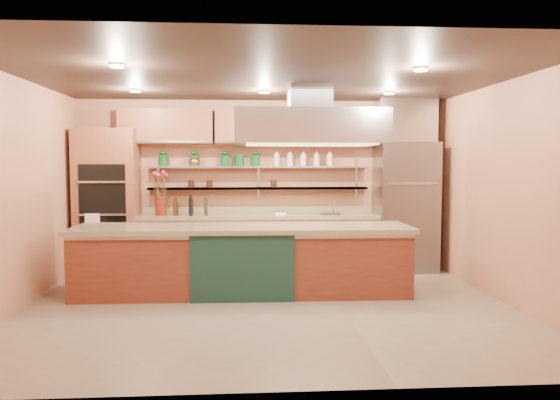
{
  "coord_description": "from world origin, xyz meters",
  "views": [
    {
      "loc": [
        -0.31,
        -6.61,
        1.78
      ],
      "look_at": [
        0.21,
        1.0,
        1.25
      ],
      "focal_mm": 35.0,
      "sensor_mm": 36.0,
      "label": 1
    }
  ],
  "objects": [
    {
      "name": "upper_cabinets",
      "position": [
        0.0,
        2.32,
        2.35
      ],
      "size": [
        4.6,
        0.36,
        0.55
      ],
      "primitive_type": "cube",
      "color": "brown",
      "rests_on": "wall_back"
    },
    {
      "name": "wall_shelf_upper",
      "position": [
        -0.05,
        2.37,
        1.7
      ],
      "size": [
        3.6,
        0.26,
        0.03
      ],
      "primitive_type": "cube",
      "color": "#B5B7BC",
      "rests_on": "wall_back"
    },
    {
      "name": "wall_shelf_lower",
      "position": [
        -0.05,
        2.37,
        1.35
      ],
      "size": [
        3.6,
        0.26,
        0.03
      ],
      "primitive_type": "cube",
      "color": "#B5B7BC",
      "rests_on": "wall_back"
    },
    {
      "name": "oven_stack",
      "position": [
        -2.45,
        2.18,
        1.15
      ],
      "size": [
        0.95,
        0.64,
        2.3
      ],
      "primitive_type": "cube",
      "color": "brown",
      "rests_on": "floor"
    },
    {
      "name": "bar_faucet",
      "position": [
        1.18,
        2.25,
        1.03
      ],
      "size": [
        0.03,
        0.03,
        0.21
      ],
      "primitive_type": "cylinder",
      "rotation": [
        0.0,
        0.0,
        0.09
      ],
      "color": "white",
      "rests_on": "back_counter"
    },
    {
      "name": "back_counter",
      "position": [
        -0.05,
        2.2,
        0.47
      ],
      "size": [
        3.84,
        0.64,
        0.93
      ],
      "primitive_type": "cube",
      "color": "tan",
      "rests_on": "floor"
    },
    {
      "name": "range_hood",
      "position": [
        0.59,
        0.71,
        2.25
      ],
      "size": [
        2.0,
        1.0,
        0.45
      ],
      "primitive_type": "cube",
      "color": "#B5B7BC",
      "rests_on": "ceiling"
    },
    {
      "name": "wall_left",
      "position": [
        -3.0,
        0.0,
        1.4
      ],
      "size": [
        0.04,
        5.0,
        2.8
      ],
      "primitive_type": "cube",
      "color": "#B97857",
      "rests_on": "floor"
    },
    {
      "name": "ceiling_downlights",
      "position": [
        0.0,
        0.2,
        2.77
      ],
      "size": [
        4.0,
        2.8,
        0.02
      ],
      "primitive_type": "cube",
      "color": "#FFE5A5",
      "rests_on": "ceiling"
    },
    {
      "name": "kitchen_scale",
      "position": [
        0.3,
        2.15,
        0.98
      ],
      "size": [
        0.19,
        0.16,
        0.09
      ],
      "primitive_type": "cube",
      "rotation": [
        0.0,
        0.0,
        -0.29
      ],
      "color": "white",
      "rests_on": "back_counter"
    },
    {
      "name": "refrigerator",
      "position": [
        2.35,
        2.14,
        1.05
      ],
      "size": [
        0.95,
        0.72,
        2.1
      ],
      "primitive_type": "cube",
      "color": "slate",
      "rests_on": "floor"
    },
    {
      "name": "floor",
      "position": [
        0.0,
        0.0,
        -0.01
      ],
      "size": [
        6.0,
        5.0,
        0.02
      ],
      "primitive_type": "cube",
      "color": "gray",
      "rests_on": "ground"
    },
    {
      "name": "oil_bottle_cluster",
      "position": [
        -1.26,
        2.15,
        1.07
      ],
      "size": [
        0.85,
        0.27,
        0.27
      ],
      "primitive_type": "cube",
      "rotation": [
        0.0,
        0.0,
        -0.04
      ],
      "color": "black",
      "rests_on": "back_counter"
    },
    {
      "name": "wall_right",
      "position": [
        3.0,
        0.0,
        1.4
      ],
      "size": [
        0.04,
        5.0,
        2.8
      ],
      "primitive_type": "cube",
      "color": "#B97857",
      "rests_on": "floor"
    },
    {
      "name": "flower_vase",
      "position": [
        -1.62,
        2.15,
        1.08
      ],
      "size": [
        0.2,
        0.2,
        0.31
      ],
      "primitive_type": "cylinder",
      "rotation": [
        0.0,
        0.0,
        0.19
      ],
      "color": "maroon",
      "rests_on": "back_counter"
    },
    {
      "name": "wall_front",
      "position": [
        0.0,
        -2.5,
        1.4
      ],
      "size": [
        6.0,
        0.04,
        2.8
      ],
      "primitive_type": "cube",
      "color": "#B97857",
      "rests_on": "floor"
    },
    {
      "name": "ceiling",
      "position": [
        0.0,
        0.0,
        2.8
      ],
      "size": [
        6.0,
        5.0,
        0.02
      ],
      "primitive_type": "cube",
      "color": "black",
      "rests_on": "wall_back"
    },
    {
      "name": "copper_kettle",
      "position": [
        -1.09,
        2.37,
        1.79
      ],
      "size": [
        0.22,
        0.22,
        0.15
      ],
      "primitive_type": "ellipsoid",
      "rotation": [
        0.0,
        0.0,
        -0.21
      ],
      "color": "orange",
      "rests_on": "wall_shelf_upper"
    },
    {
      "name": "wall_back",
      "position": [
        0.0,
        2.5,
        1.4
      ],
      "size": [
        6.0,
        0.04,
        2.8
      ],
      "primitive_type": "cube",
      "color": "#B97857",
      "rests_on": "floor"
    },
    {
      "name": "island",
      "position": [
        -0.31,
        0.71,
        0.46
      ],
      "size": [
        4.44,
        1.04,
        0.92
      ],
      "primitive_type": "cube",
      "rotation": [
        0.0,
        0.0,
        -0.02
      ],
      "color": "brown",
      "rests_on": "floor"
    },
    {
      "name": "green_canister",
      "position": [
        -0.36,
        2.37,
        1.81
      ],
      "size": [
        0.18,
        0.18,
        0.19
      ],
      "primitive_type": "cylinder",
      "rotation": [
        0.0,
        0.0,
        0.18
      ],
      "color": "#0F461A",
      "rests_on": "wall_shelf_upper"
    }
  ]
}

